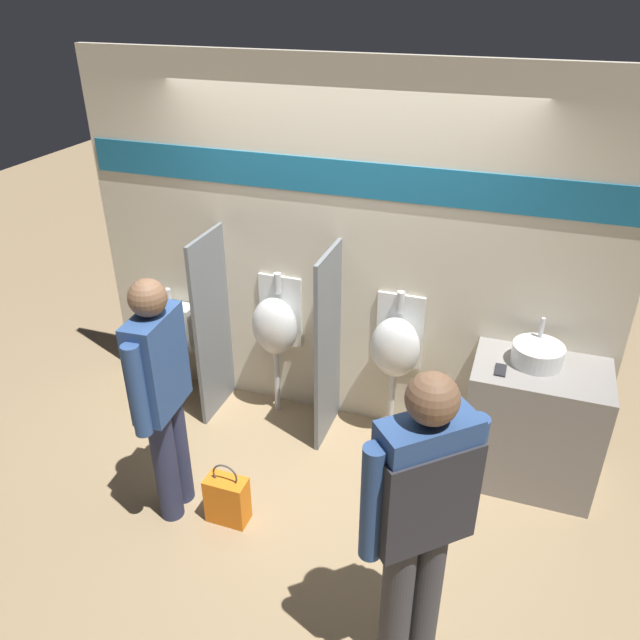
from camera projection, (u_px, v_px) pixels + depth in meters
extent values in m
plane|color=#997F5B|center=(312.00, 454.00, 4.62)|extent=(16.00, 16.00, 0.00)
cube|color=beige|center=(340.00, 256.00, 4.46)|extent=(3.92, 0.06, 2.70)
cube|color=#19668E|center=(340.00, 178.00, 4.15)|extent=(3.85, 0.01, 0.24)
cube|color=gray|center=(532.00, 425.00, 4.21)|extent=(0.87, 0.57, 0.90)
cylinder|color=silver|center=(538.00, 354.00, 4.02)|extent=(0.33, 0.33, 0.13)
cylinder|color=silver|center=(542.00, 328.00, 4.05)|extent=(0.03, 0.03, 0.14)
cube|color=#232328|center=(501.00, 370.00, 3.97)|extent=(0.07, 0.14, 0.01)
cube|color=slate|center=(212.00, 327.00, 4.78)|extent=(0.03, 0.52, 1.50)
cube|color=slate|center=(328.00, 348.00, 4.51)|extent=(0.03, 0.52, 1.50)
cylinder|color=silver|center=(277.00, 380.00, 4.98)|extent=(0.04, 0.04, 0.56)
ellipsoid|color=silver|center=(275.00, 326.00, 4.74)|extent=(0.36, 0.25, 0.47)
cube|color=silver|center=(281.00, 311.00, 4.80)|extent=(0.34, 0.02, 0.59)
cylinder|color=silver|center=(278.00, 283.00, 4.65)|extent=(0.06, 0.06, 0.16)
cylinder|color=silver|center=(391.00, 403.00, 4.70)|extent=(0.04, 0.04, 0.56)
ellipsoid|color=silver|center=(395.00, 347.00, 4.47)|extent=(0.36, 0.25, 0.47)
cube|color=silver|center=(400.00, 331.00, 4.53)|extent=(0.34, 0.02, 0.59)
cylinder|color=silver|center=(401.00, 302.00, 4.38)|extent=(0.06, 0.06, 0.16)
cylinder|color=silver|center=(161.00, 381.00, 5.10)|extent=(0.36, 0.36, 0.41)
torus|color=silver|center=(158.00, 359.00, 4.99)|extent=(0.37, 0.37, 0.04)
cube|color=silver|center=(173.00, 325.00, 5.13)|extent=(0.39, 0.16, 0.37)
cylinder|color=silver|center=(168.00, 297.00, 4.99)|extent=(0.06, 0.06, 0.14)
cylinder|color=#3D3D42|center=(397.00, 601.00, 3.06)|extent=(0.16, 0.16, 0.84)
cylinder|color=#3D3D42|center=(426.00, 589.00, 3.11)|extent=(0.16, 0.16, 0.84)
cube|color=#2D4C84|center=(424.00, 482.00, 2.72)|extent=(0.45, 0.44, 0.66)
cube|color=#2D2D33|center=(423.00, 491.00, 2.75)|extent=(0.49, 0.47, 0.53)
cylinder|color=#2D4C84|center=(372.00, 504.00, 2.65)|extent=(0.10, 0.10, 0.61)
cylinder|color=#2D4C84|center=(471.00, 472.00, 2.82)|extent=(0.10, 0.10, 0.61)
sphere|color=brown|center=(432.00, 399.00, 2.51)|extent=(0.23, 0.23, 0.23)
cylinder|color=#282D4C|center=(166.00, 467.00, 3.92)|extent=(0.15, 0.15, 0.81)
cylinder|color=#282D4C|center=(177.00, 450.00, 4.05)|extent=(0.15, 0.15, 0.81)
cube|color=#2D4C84|center=(157.00, 363.00, 3.63)|extent=(0.22, 0.43, 0.64)
cylinder|color=#2D4C84|center=(137.00, 391.00, 3.45)|extent=(0.10, 0.10, 0.59)
cylinder|color=#2D4C84|center=(177.00, 347.00, 3.85)|extent=(0.10, 0.10, 0.59)
sphere|color=brown|center=(147.00, 298.00, 3.43)|extent=(0.22, 0.22, 0.22)
cube|color=orange|center=(227.00, 500.00, 3.99)|extent=(0.27, 0.15, 0.33)
torus|color=#4C4742|center=(225.00, 476.00, 3.89)|extent=(0.17, 0.01, 0.17)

